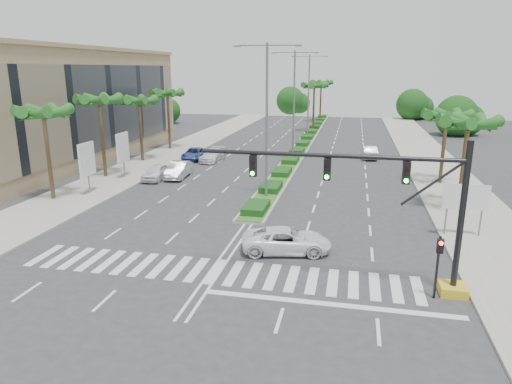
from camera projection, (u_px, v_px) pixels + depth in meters
ground at (215, 271)px, 23.56m from camera, size 160.00×160.00×0.00m
footpath_right at (452, 189)px, 39.34m from camera, size 6.00×120.00×0.15m
footpath_left at (128, 173)px, 45.48m from camera, size 6.00×120.00×0.15m
median at (307, 140)px, 65.99m from camera, size 2.20×75.00×0.20m
median_grass at (307, 139)px, 65.96m from camera, size 1.80×75.00×0.04m
building at (62, 106)px, 51.77m from camera, size 12.00×36.00×12.00m
signal_gantry at (409, 220)px, 20.77m from camera, size 12.60×1.20×7.20m
pedestrian_signal at (439, 257)px, 20.24m from camera, size 0.28×0.36×3.00m
direction_sign at (466, 199)px, 27.72m from camera, size 2.70×0.11×3.40m
billboard_near at (87, 160)px, 37.03m from camera, size 0.18×2.10×4.35m
billboard_far at (123, 148)px, 42.70m from camera, size 0.18×2.10×4.35m
palm_left_near at (44, 115)px, 34.57m from camera, size 4.57×4.68×7.55m
palm_left_mid at (99, 103)px, 42.02m from camera, size 4.57×4.68×7.95m
palm_left_far at (139, 103)px, 49.72m from camera, size 4.57×4.68×7.35m
palm_left_end at (168, 95)px, 57.17m from camera, size 4.57×4.68×7.75m
palm_right_near at (468, 126)px, 32.21m from camera, size 4.57×4.68×7.05m
palm_right_far at (447, 118)px, 39.83m from camera, size 4.57×4.68×6.75m
palm_median_a at (314, 87)px, 73.57m from camera, size 4.57×4.68×8.05m
palm_median_b at (321, 84)px, 87.73m from camera, size 4.57×4.68×8.05m
streetlight_near at (267, 113)px, 34.98m from camera, size 5.10×0.25×12.00m
streetlight_mid at (294, 100)px, 50.08m from camera, size 5.10×0.25×12.00m
streetlight_far at (309, 92)px, 65.18m from camera, size 5.10×0.25×12.00m
car_parked_a at (156, 172)px, 42.83m from camera, size 1.79×4.26×1.44m
car_parked_b at (179, 170)px, 43.64m from camera, size 1.90×4.68×1.51m
car_parked_c at (194, 154)px, 52.35m from camera, size 2.67×4.96×1.32m
car_parked_d at (212, 155)px, 51.44m from camera, size 2.14×4.82×1.37m
car_crossing at (287, 240)px, 25.90m from camera, size 5.42×3.26×1.41m
car_right at (369, 152)px, 53.02m from camera, size 1.94×4.64×1.49m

